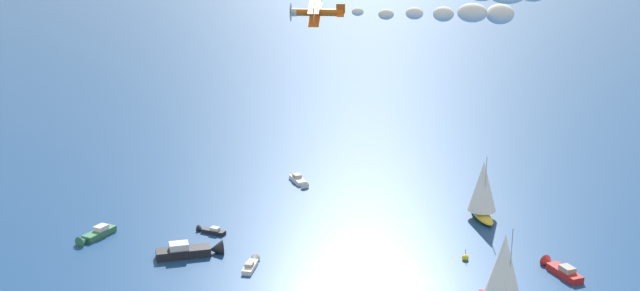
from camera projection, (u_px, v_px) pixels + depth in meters
motorboat_near_centre at (210, 231)px, 144.01m from camera, size 2.19×5.66×1.60m
motorboat_inshore at (193, 251)px, 134.46m from camera, size 10.25×9.46×3.22m
sailboat_trailing at (504, 270)px, 116.14m from camera, size 6.91×10.06×12.55m
motorboat_ahead at (251, 265)px, 130.19m from camera, size 6.07×3.80×1.73m
sailboat_mid_cluster at (483, 189)px, 149.33m from camera, size 8.98×8.49×12.46m
motorboat_outer_ring_c at (95, 235)px, 141.54m from camera, size 8.24×2.75×2.35m
motorboat_outer_ring_d at (299, 181)px, 169.74m from camera, size 5.57×6.95×2.08m
motorboat_outer_ring_e at (560, 269)px, 128.00m from camera, size 6.41×8.04×2.40m
marker_buoy at (465, 258)px, 132.93m from camera, size 1.10×1.10×2.10m
biplane_lead at (315, 11)px, 99.39m from camera, size 7.05×7.07×3.90m
smoke_trail_lead at (466, 13)px, 98.39m from camera, size 12.42×18.22×3.29m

